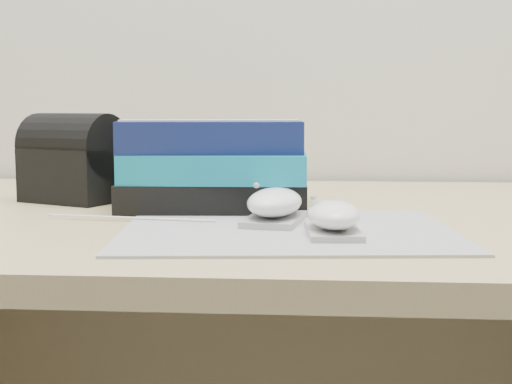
# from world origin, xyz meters

# --- Properties ---
(desk) EXTENTS (1.60, 0.80, 0.73)m
(desk) POSITION_xyz_m (0.00, 1.64, 0.50)
(desk) COLOR tan
(desk) RESTS_ON ground
(mousepad) EXTENTS (0.40, 0.32, 0.00)m
(mousepad) POSITION_xyz_m (-0.02, 1.41, 0.73)
(mousepad) COLOR gray
(mousepad) RESTS_ON desk
(mouse_rear) EXTENTS (0.08, 0.12, 0.05)m
(mouse_rear) POSITION_xyz_m (-0.03, 1.45, 0.75)
(mouse_rear) COLOR #A3A3A6
(mouse_rear) RESTS_ON mousepad
(mouse_front) EXTENTS (0.06, 0.11, 0.04)m
(mouse_front) POSITION_xyz_m (0.03, 1.38, 0.75)
(mouse_front) COLOR #A0A0A2
(mouse_front) RESTS_ON mousepad
(usb_cable) EXTENTS (0.22, 0.04, 0.00)m
(usb_cable) POSITION_xyz_m (-0.21, 1.47, 0.73)
(usb_cable) COLOR white
(usb_cable) RESTS_ON mousepad
(book_stack) EXTENTS (0.26, 0.22, 0.12)m
(book_stack) POSITION_xyz_m (-0.12, 1.60, 0.79)
(book_stack) COLOR black
(book_stack) RESTS_ON desk
(pouch) EXTENTS (0.17, 0.14, 0.13)m
(pouch) POSITION_xyz_m (-0.35, 1.65, 0.79)
(pouch) COLOR black
(pouch) RESTS_ON desk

